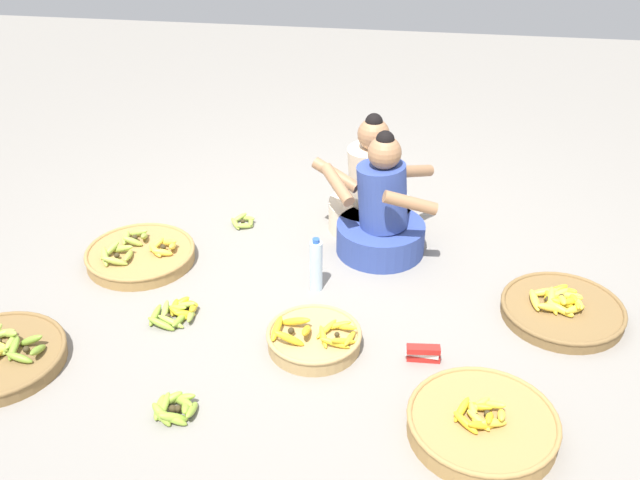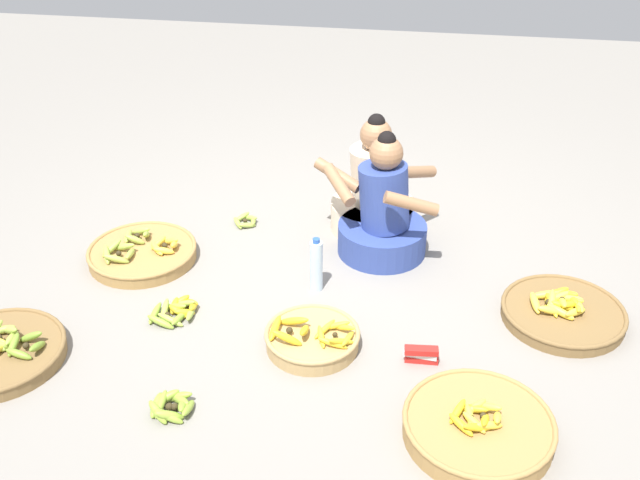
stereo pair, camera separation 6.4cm
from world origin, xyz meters
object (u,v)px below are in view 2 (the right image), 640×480
Objects in this scene: vendor_woman_front at (383,216)px; banana_basket_front_left at (142,252)px; water_bottle at (316,266)px; loose_bananas_near_bicycle at (246,221)px; banana_basket_mid_right at (563,312)px; banana_basket_front_center at (312,338)px; vendor_woman_behind at (374,194)px; loose_bananas_back_center at (171,406)px; loose_bananas_back_left at (177,311)px; banana_basket_back_right at (478,426)px; packet_carton_stack at (421,354)px.

banana_basket_front_left is at bearing -167.13° from vendor_woman_front.
loose_bananas_near_bicycle is at bearing 131.50° from water_bottle.
vendor_woman_front is at bearing -12.01° from loose_bananas_near_bicycle.
banana_basket_front_center is at bearing -161.01° from banana_basket_mid_right.
banana_basket_mid_right is at bearing -35.98° from vendor_woman_behind.
loose_bananas_back_left is at bearing 106.59° from loose_bananas_back_center.
water_bottle reaches higher than loose_bananas_near_bicycle.
banana_basket_back_right reaches higher than packet_carton_stack.
vendor_woman_front reaches higher than banana_basket_front_left.
water_bottle is at bearing -125.58° from vendor_woman_front.
vendor_woman_behind is 1.23m from banana_basket_front_center.
banana_basket_front_left is (-1.11, 0.62, -0.01)m from banana_basket_front_center.
loose_bananas_back_left is at bearing -141.35° from vendor_woman_front.
banana_basket_mid_right is 3.07× the size of loose_bananas_back_center.
loose_bananas_near_bicycle is (-1.41, 1.59, -0.03)m from banana_basket_back_right.
packet_carton_stack is (1.07, 0.51, 0.01)m from loose_bananas_back_center.
vendor_woman_front is 2.38× the size of water_bottle.
banana_basket_back_right is at bearing -59.80° from packet_carton_stack.
banana_basket_front_left is 0.70m from loose_bananas_near_bicycle.
packet_carton_stack is at bearing -73.82° from vendor_woman_front.
packet_carton_stack is (1.64, -0.65, -0.00)m from banana_basket_front_left.
banana_basket_front_left is 1.77m from packet_carton_stack.
vendor_woman_behind is at bearing 81.72° from banana_basket_front_center.
banana_basket_front_left is at bearing -155.78° from vendor_woman_behind.
water_bottle is at bearing 27.56° from loose_bananas_back_left.
vendor_woman_behind is 1.89m from loose_bananas_back_center.
banana_basket_mid_right is (2.35, -0.19, -0.00)m from banana_basket_front_left.
vendor_woman_front reaches higher than vendor_woman_behind.
vendor_woman_behind is 0.82m from loose_bananas_near_bicycle.
banana_basket_back_right is at bearing -30.79° from banana_basket_front_center.
loose_bananas_back_center is (-1.78, -0.97, -0.01)m from banana_basket_mid_right.
loose_bananas_near_bicycle is 0.85m from water_bottle.
water_bottle reaches higher than banana_basket_mid_right.
banana_basket_back_right is 0.52m from packet_carton_stack.
loose_bananas_back_center is at bearing -151.47° from banana_basket_mid_right.
banana_basket_back_right is 3.12× the size of loose_bananas_back_center.
vendor_woman_front is at bearing -73.39° from vendor_woman_behind.
banana_basket_mid_right is 3.64× the size of loose_bananas_near_bicycle.
banana_basket_front_left is at bearing 172.94° from water_bottle.
loose_bananas_near_bicycle is (-0.62, 1.12, -0.03)m from banana_basket_front_center.
loose_bananas_back_left is (-1.98, -0.29, -0.02)m from banana_basket_mid_right.
banana_basket_back_right is (0.54, -1.41, -0.19)m from vendor_woman_front.
loose_bananas_back_left is at bearing 172.71° from packet_carton_stack.
loose_bananas_near_bicycle is 0.99m from loose_bananas_back_left.
loose_bananas_back_left is 1.59× the size of packet_carton_stack.
banana_basket_front_left is at bearing 127.32° from loose_bananas_back_left.
banana_basket_mid_right is 2.03m from loose_bananas_back_center.
loose_bananas_back_left is (-0.13, -0.98, 0.01)m from loose_bananas_near_bicycle.
loose_bananas_back_center is 0.64× the size of water_bottle.
packet_carton_stack is at bearing -44.89° from loose_bananas_near_bicycle.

